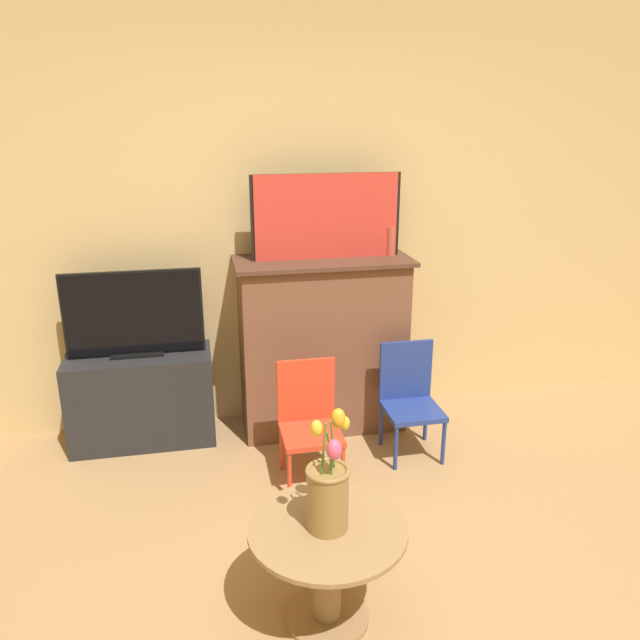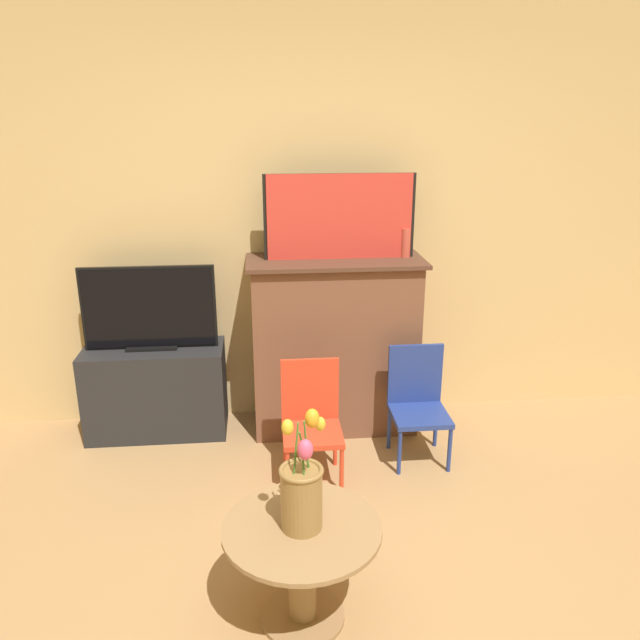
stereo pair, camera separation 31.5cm
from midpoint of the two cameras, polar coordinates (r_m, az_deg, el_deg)
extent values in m
cube|color=tan|center=(4.00, 1.23, 9.51)|extent=(8.00, 0.06, 2.70)
cube|color=brown|center=(3.99, 3.59, -2.30)|extent=(1.03, 0.44, 1.12)
cube|color=#503123|center=(3.82, 3.78, 5.39)|extent=(1.09, 0.48, 0.02)
cube|color=black|center=(3.79, 4.22, 9.39)|extent=(0.91, 0.02, 0.51)
cube|color=red|center=(3.78, 4.25, 9.36)|extent=(0.87, 0.02, 0.51)
cylinder|color=#CC4C3D|center=(3.90, 10.14, 6.94)|extent=(0.06, 0.06, 0.18)
cube|color=#232326|center=(4.09, -12.61, -6.34)|extent=(0.87, 0.38, 0.58)
cube|color=black|center=(3.98, -12.91, -2.47)|extent=(0.31, 0.12, 0.01)
cube|color=black|center=(3.91, -13.15, 1.06)|extent=(0.81, 0.02, 0.52)
cube|color=black|center=(3.90, -13.17, 1.01)|extent=(0.78, 0.02, 0.49)
cylinder|color=red|center=(3.43, -0.28, -13.96)|extent=(0.02, 0.02, 0.28)
cylinder|color=red|center=(3.46, 4.68, -13.67)|extent=(0.02, 0.02, 0.28)
cylinder|color=red|center=(3.67, -0.71, -11.52)|extent=(0.02, 0.02, 0.28)
cylinder|color=red|center=(3.71, 3.88, -11.28)|extent=(0.02, 0.02, 0.28)
cube|color=red|center=(3.49, 1.92, -10.41)|extent=(0.33, 0.33, 0.03)
cube|color=red|center=(3.53, 1.64, -6.41)|extent=(0.33, 0.02, 0.37)
cylinder|color=navy|center=(3.66, 9.78, -11.91)|extent=(0.02, 0.02, 0.28)
cylinder|color=navy|center=(3.75, 14.19, -11.50)|extent=(0.02, 0.02, 0.28)
cylinder|color=navy|center=(3.91, 8.68, -9.77)|extent=(0.02, 0.02, 0.28)
cylinder|color=navy|center=(3.99, 12.81, -9.45)|extent=(0.02, 0.02, 0.28)
cube|color=navy|center=(3.75, 11.52, -8.58)|extent=(0.33, 0.33, 0.03)
cube|color=navy|center=(3.80, 11.06, -4.88)|extent=(0.33, 0.02, 0.37)
cylinder|color=#99754C|center=(2.84, 1.93, -25.50)|extent=(0.35, 0.35, 0.02)
cylinder|color=#99754C|center=(2.70, 1.98, -22.40)|extent=(0.11, 0.11, 0.43)
cylinder|color=#99754C|center=(2.56, 2.04, -18.63)|extent=(0.63, 0.63, 0.02)
cylinder|color=olive|center=(2.48, 2.08, -16.14)|extent=(0.16, 0.16, 0.25)
torus|color=olive|center=(2.41, 2.12, -13.69)|extent=(0.17, 0.17, 0.02)
cylinder|color=#477A2D|center=(2.38, 2.40, -13.73)|extent=(0.01, 0.03, 0.20)
ellipsoid|color=#E0517A|center=(2.31, 2.64, -11.87)|extent=(0.06, 0.06, 0.08)
cylinder|color=#477A2D|center=(2.40, 2.61, -12.61)|extent=(0.06, 0.05, 0.25)
ellipsoid|color=gold|center=(2.39, 3.84, -9.55)|extent=(0.04, 0.04, 0.06)
cylinder|color=#477A2D|center=(2.36, 1.62, -12.72)|extent=(0.03, 0.03, 0.29)
ellipsoid|color=gold|center=(2.27, 1.03, -9.88)|extent=(0.04, 0.04, 0.06)
cylinder|color=#477A2D|center=(2.39, 2.67, -12.30)|extent=(0.03, 0.02, 0.29)
ellipsoid|color=orange|center=(2.34, 3.18, -9.07)|extent=(0.05, 0.05, 0.08)
camera|label=1|loc=(0.16, -87.14, 0.97)|focal=35.00mm
camera|label=2|loc=(0.16, 92.86, -0.97)|focal=35.00mm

